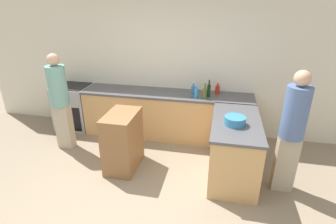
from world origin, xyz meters
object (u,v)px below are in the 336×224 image
at_px(person_by_range, 60,99).
at_px(person_at_peninsula, 292,129).
at_px(wine_bottle_dark, 209,90).
at_px(hot_sauce_bottle, 217,90).
at_px(dish_soap_bottle, 196,93).
at_px(island_table, 123,141).
at_px(range_oven, 75,107).
at_px(mixing_bowl, 235,121).
at_px(olive_oil_bottle, 205,93).
at_px(water_bottle_blue, 193,90).

relative_size(person_by_range, person_at_peninsula, 0.99).
distance_m(wine_bottle_dark, hot_sauce_bottle, 0.25).
bearing_deg(dish_soap_bottle, person_at_peninsula, -37.98).
xyz_separation_m(island_table, hot_sauce_bottle, (1.37, 1.32, 0.51)).
distance_m(island_table, person_by_range, 1.38).
relative_size(wine_bottle_dark, person_by_range, 0.18).
distance_m(range_oven, mixing_bowl, 3.40).
distance_m(olive_oil_bottle, person_at_peninsula, 1.60).
xyz_separation_m(mixing_bowl, person_at_peninsula, (0.72, -0.09, -0.01)).
relative_size(range_oven, dish_soap_bottle, 4.00).
xyz_separation_m(island_table, person_at_peninsula, (2.37, -0.05, 0.48)).
relative_size(range_oven, olive_oil_bottle, 3.14).
xyz_separation_m(range_oven, water_bottle_blue, (2.45, 0.05, 0.52)).
height_order(hot_sauce_bottle, water_bottle_blue, hot_sauce_bottle).
bearing_deg(person_by_range, olive_oil_bottle, 14.70).
bearing_deg(olive_oil_bottle, hot_sauce_bottle, 57.29).
distance_m(range_oven, person_by_range, 0.97).
bearing_deg(dish_soap_bottle, hot_sauce_bottle, 39.73).
relative_size(water_bottle_blue, olive_oil_bottle, 0.66).
height_order(island_table, mixing_bowl, mixing_bowl).
bearing_deg(water_bottle_blue, mixing_bowl, -58.61).
height_order(wine_bottle_dark, water_bottle_blue, wine_bottle_dark).
relative_size(mixing_bowl, olive_oil_bottle, 1.02).
bearing_deg(mixing_bowl, wine_bottle_dark, 111.87).
bearing_deg(olive_oil_bottle, island_table, -139.29).
bearing_deg(wine_bottle_dark, person_by_range, -163.01).
height_order(range_oven, mixing_bowl, mixing_bowl).
relative_size(wine_bottle_dark, person_at_peninsula, 0.18).
bearing_deg(range_oven, dish_soap_bottle, -3.32).
bearing_deg(mixing_bowl, range_oven, 160.40).
xyz_separation_m(mixing_bowl, water_bottle_blue, (-0.72, 1.18, 0.02)).
distance_m(water_bottle_blue, person_at_peninsula, 1.92).
bearing_deg(person_at_peninsula, island_table, 178.88).
bearing_deg(mixing_bowl, water_bottle_blue, 121.39).
bearing_deg(mixing_bowl, person_by_range, 173.62).
height_order(range_oven, person_by_range, person_by_range).
distance_m(range_oven, island_table, 1.91).
bearing_deg(dish_soap_bottle, range_oven, 176.68).
bearing_deg(mixing_bowl, hot_sauce_bottle, 102.68).
xyz_separation_m(water_bottle_blue, olive_oil_bottle, (0.22, -0.22, 0.04)).
relative_size(mixing_bowl, hot_sauce_bottle, 1.49).
bearing_deg(island_table, dish_soap_bottle, 45.43).
bearing_deg(range_oven, island_table, -37.68).
height_order(wine_bottle_dark, olive_oil_bottle, wine_bottle_dark).
xyz_separation_m(olive_oil_bottle, dish_soap_bottle, (-0.15, 0.03, -0.02)).
height_order(range_oven, hot_sauce_bottle, hot_sauce_bottle).
bearing_deg(person_by_range, hot_sauce_bottle, 20.07).
relative_size(mixing_bowl, water_bottle_blue, 1.54).
relative_size(water_bottle_blue, person_at_peninsula, 0.11).
bearing_deg(olive_oil_bottle, person_at_peninsula, -40.57).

